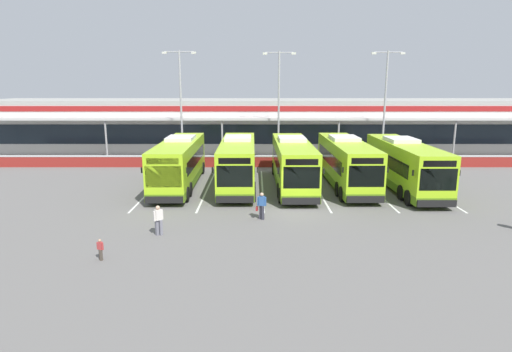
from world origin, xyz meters
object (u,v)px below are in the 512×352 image
at_px(pedestrian_child, 99,249).
at_px(lamp_post_centre, 278,100).
at_px(coach_bus_left_centre, 237,163).
at_px(coach_bus_rightmost, 403,165).
at_px(lamp_post_west, 180,100).
at_px(coach_bus_leftmost, 179,163).
at_px(lamp_post_east, 384,100).
at_px(pedestrian_in_dark_coat, 157,219).
at_px(pedestrian_with_handbag, 261,205).
at_px(coach_bus_centre, 292,164).
at_px(coach_bus_right_centre, 345,163).

relative_size(pedestrian_child, lamp_post_centre, 0.09).
distance_m(coach_bus_left_centre, coach_bus_rightmost, 12.65).
height_order(lamp_post_west, lamp_post_centre, same).
bearing_deg(coach_bus_leftmost, coach_bus_rightmost, -2.89).
distance_m(coach_bus_left_centre, lamp_post_east, 18.06).
relative_size(pedestrian_in_dark_coat, lamp_post_west, 0.15).
xyz_separation_m(coach_bus_leftmost, lamp_post_centre, (8.24, 10.64, 4.50)).
bearing_deg(pedestrian_with_handbag, coach_bus_centre, 72.81).
bearing_deg(lamp_post_west, lamp_post_centre, 6.38).
relative_size(pedestrian_in_dark_coat, lamp_post_east, 0.15).
distance_m(coach_bus_leftmost, lamp_post_centre, 14.19).
xyz_separation_m(coach_bus_centre, coach_bus_right_centre, (4.20, 0.39, 0.00)).
relative_size(coach_bus_leftmost, pedestrian_with_handbag, 7.51).
height_order(coach_bus_left_centre, lamp_post_centre, lamp_post_centre).
bearing_deg(pedestrian_child, coach_bus_centre, 54.95).
height_order(coach_bus_leftmost, lamp_post_centre, lamp_post_centre).
height_order(coach_bus_leftmost, lamp_post_east, lamp_post_east).
bearing_deg(coach_bus_right_centre, coach_bus_rightmost, -13.04).
relative_size(coach_bus_leftmost, coach_bus_rightmost, 1.00).
bearing_deg(coach_bus_rightmost, coach_bus_leftmost, 177.11).
relative_size(coach_bus_left_centre, coach_bus_rightmost, 1.00).
bearing_deg(coach_bus_leftmost, pedestrian_in_dark_coat, -85.74).
relative_size(lamp_post_centre, lamp_post_east, 1.00).
height_order(coach_bus_right_centre, lamp_post_centre, lamp_post_centre).
distance_m(coach_bus_centre, coach_bus_rightmost, 8.39).
relative_size(coach_bus_right_centre, coach_bus_rightmost, 1.00).
xyz_separation_m(pedestrian_in_dark_coat, lamp_post_centre, (7.41, 21.73, 5.42)).
relative_size(coach_bus_centre, pedestrian_child, 12.12).
bearing_deg(lamp_post_east, lamp_post_west, -178.05).
bearing_deg(coach_bus_rightmost, lamp_post_east, 81.64).
xyz_separation_m(coach_bus_left_centre, lamp_post_east, (14.25, 10.15, 4.50)).
xyz_separation_m(coach_bus_rightmost, lamp_post_west, (-18.55, 10.43, 4.50)).
bearing_deg(lamp_post_west, pedestrian_with_handbag, -66.88).
bearing_deg(pedestrian_in_dark_coat, lamp_post_west, 96.13).
bearing_deg(coach_bus_left_centre, pedestrian_in_dark_coat, -108.37).
relative_size(pedestrian_with_handbag, lamp_post_centre, 0.15).
distance_m(pedestrian_with_handbag, pedestrian_in_dark_coat, 6.08).
height_order(pedestrian_child, lamp_post_centre, lamp_post_centre).
height_order(coach_bus_left_centre, lamp_post_west, lamp_post_west).
bearing_deg(coach_bus_left_centre, lamp_post_west, 122.08).
relative_size(pedestrian_in_dark_coat, lamp_post_centre, 0.15).
bearing_deg(coach_bus_rightmost, coach_bus_right_centre, 166.96).
distance_m(pedestrian_with_handbag, pedestrian_child, 9.46).
height_order(coach_bus_leftmost, coach_bus_rightmost, same).
xyz_separation_m(coach_bus_right_centre, lamp_post_east, (5.81, 10.15, 4.50)).
distance_m(coach_bus_leftmost, pedestrian_with_handbag, 10.52).
bearing_deg(lamp_post_west, lamp_post_east, 1.95).
relative_size(coach_bus_left_centre, lamp_post_west, 1.11).
bearing_deg(coach_bus_left_centre, coach_bus_leftmost, -178.76).
bearing_deg(lamp_post_east, lamp_post_centre, 177.88).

